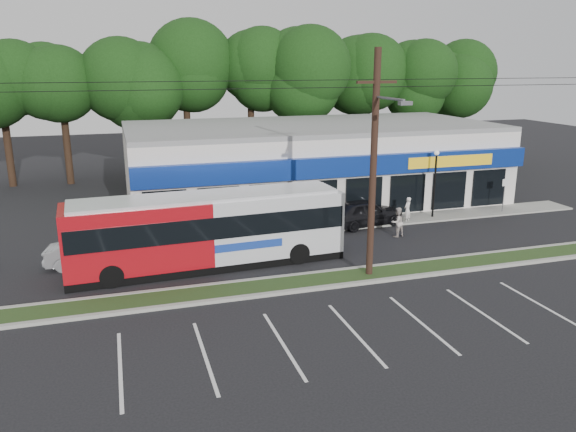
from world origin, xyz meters
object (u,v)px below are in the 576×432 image
at_px(car_dark, 365,213).
at_px(pedestrian_b, 397,222).
at_px(lamp_post, 435,176).
at_px(metrobus, 208,229).
at_px(pedestrian_a, 407,210).
at_px(sign_post, 505,189).
at_px(utility_pole, 371,159).
at_px(car_silver, 93,252).

relative_size(car_dark, pedestrian_b, 2.86).
xyz_separation_m(lamp_post, metrobus, (-14.72, -4.30, -0.83)).
distance_m(lamp_post, pedestrian_a, 2.78).
distance_m(sign_post, pedestrian_a, 7.04).
xyz_separation_m(sign_post, metrobus, (-19.72, -4.07, 0.29)).
distance_m(utility_pole, metrobus, 8.27).
height_order(car_dark, car_silver, car_dark).
bearing_deg(utility_pole, sign_post, 30.15).
xyz_separation_m(car_silver, pedestrian_b, (16.05, -0.01, 0.13)).
bearing_deg(pedestrian_a, pedestrian_b, 17.76).
bearing_deg(sign_post, lamp_post, 177.42).
relative_size(utility_pole, lamp_post, 11.76).
bearing_deg(utility_pole, car_dark, 65.90).
relative_size(lamp_post, sign_post, 1.91).
bearing_deg(pedestrian_a, car_dark, -35.07).
height_order(utility_pole, metrobus, utility_pole).
distance_m(lamp_post, pedestrian_b, 5.18).
relative_size(utility_pole, car_dark, 10.48).
bearing_deg(car_silver, utility_pole, -104.57).
xyz_separation_m(metrobus, car_dark, (9.94, 4.00, -1.03)).
relative_size(metrobus, car_silver, 3.07).
relative_size(sign_post, car_dark, 0.47).
relative_size(metrobus, pedestrian_a, 8.36).
distance_m(car_silver, pedestrian_a, 18.16).
bearing_deg(lamp_post, metrobus, -163.72).
xyz_separation_m(sign_post, pedestrian_b, (-8.95, -2.57, -0.72)).
bearing_deg(car_silver, metrobus, -97.30).
height_order(utility_pole, pedestrian_a, utility_pole).
relative_size(sign_post, car_silver, 0.52).
bearing_deg(metrobus, pedestrian_a, 14.15).
xyz_separation_m(metrobus, pedestrian_a, (12.72, 3.91, -1.06)).
xyz_separation_m(lamp_post, car_silver, (-20.00, -2.79, -1.97)).
bearing_deg(car_dark, pedestrian_a, -101.17).
distance_m(lamp_post, sign_post, 5.13).
relative_size(lamp_post, pedestrian_a, 2.72).
bearing_deg(car_silver, sign_post, -75.46).
distance_m(utility_pole, pedestrian_b, 8.03).
distance_m(metrobus, car_silver, 5.61).
relative_size(lamp_post, car_silver, 1.00).
height_order(lamp_post, pedestrian_b, lamp_post).
bearing_deg(car_silver, car_dark, -72.03).
bearing_deg(metrobus, sign_post, 8.74).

